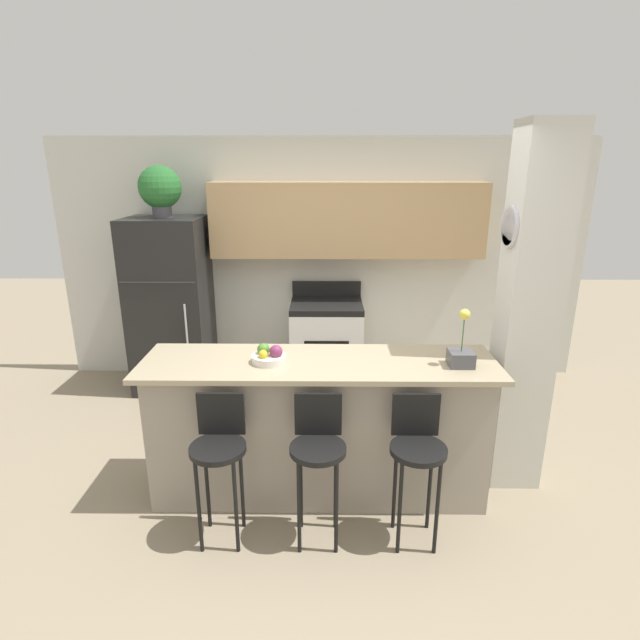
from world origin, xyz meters
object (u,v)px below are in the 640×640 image
Objects in this scene: fruit_bowl at (269,356)px; bar_stool_right at (417,450)px; bar_stool_mid at (318,449)px; potted_plant_on_fridge at (160,189)px; orchid_vase at (461,353)px; refrigerator at (171,305)px; stove_range at (326,344)px; bar_stool_left at (219,449)px.

bar_stool_right is at bearing -25.41° from fruit_bowl.
potted_plant_on_fridge is at bearing 124.26° from bar_stool_mid.
orchid_vase reaches higher than fruit_bowl.
potted_plant_on_fridge reaches higher than refrigerator.
refrigerator is at bearing -61.14° from potted_plant_on_fridge.
orchid_vase is 1.26m from fruit_bowl.
refrigerator is 3.64× the size of potted_plant_on_fridge.
stove_range is 2.20m from orchid_vase.
fruit_bowl is at bearing 126.90° from bar_stool_mid.
fruit_bowl is (0.27, 0.44, 0.43)m from bar_stool_left.
bar_stool_left is at bearing -165.46° from orchid_vase.
refrigerator reaches higher than bar_stool_right.
bar_stool_mid is at bearing 180.00° from bar_stool_right.
bar_stool_mid is (0.60, 0.00, 0.00)m from bar_stool_left.
bar_stool_mid is (-0.06, -2.31, 0.16)m from stove_range.
fruit_bowl is (1.21, -1.83, -1.00)m from potted_plant_on_fridge.
fruit_bowl is at bearing 177.90° from orchid_vase.
bar_stool_right is at bearing -46.60° from refrigerator.
bar_stool_left is 1.65m from orchid_vase.
potted_plant_on_fridge reaches higher than fruit_bowl.
orchid_vase is at bearing -65.47° from stove_range.
bar_stool_left and bar_stool_right have the same top height.
bar_stool_mid is at bearing 0.00° from bar_stool_left.
bar_stool_mid is (1.55, -2.27, -0.27)m from refrigerator.
refrigerator is 2.47m from bar_stool_left.
orchid_vase is (0.33, 0.40, 0.47)m from bar_stool_right.
refrigerator is 7.81× the size of fruit_bowl.
potted_plant_on_fridge is 2.41m from fruit_bowl.
bar_stool_right is at bearing -129.73° from orchid_vase.
bar_stool_right is at bearing -46.60° from potted_plant_on_fridge.
potted_plant_on_fridge is at bearing -178.53° from stove_range.
stove_range is 1.13× the size of bar_stool_mid.
bar_stool_mid is 0.60m from bar_stool_right.
stove_range is 2.26m from potted_plant_on_fridge.
stove_range is (1.60, 0.04, -0.43)m from refrigerator.
bar_stool_mid is at bearing -53.10° from fruit_bowl.
bar_stool_right is at bearing 0.00° from bar_stool_left.
bar_stool_left is at bearing -67.39° from potted_plant_on_fridge.
fruit_bowl reaches higher than bar_stool_mid.
stove_range is 2.41m from bar_stool_left.
potted_plant_on_fridge is at bearing 142.91° from orchid_vase.
stove_range reaches higher than bar_stool_mid.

